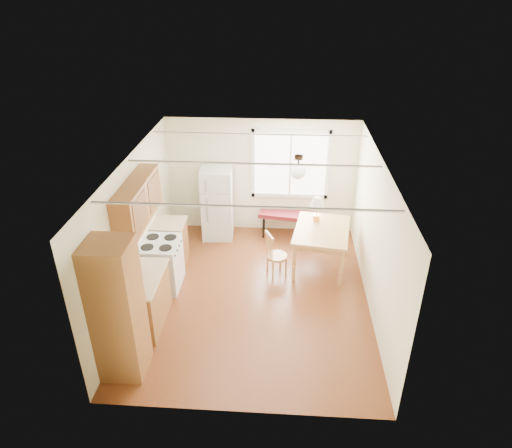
# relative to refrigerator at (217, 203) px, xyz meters

# --- Properties ---
(room_shell) EXTENTS (4.60, 5.60, 2.62)m
(room_shell) POSITION_rel_refrigerator_xyz_m (0.92, -2.10, 0.47)
(room_shell) COLOR #4F2310
(room_shell) RESTS_ON ground
(kitchen_run) EXTENTS (0.65, 3.40, 2.20)m
(kitchen_run) POSITION_rel_refrigerator_xyz_m (-0.79, -2.73, 0.06)
(kitchen_run) COLOR brown
(kitchen_run) RESTS_ON ground
(window_unit) EXTENTS (1.64, 0.05, 1.51)m
(window_unit) POSITION_rel_refrigerator_xyz_m (1.52, 0.38, 0.77)
(window_unit) COLOR white
(window_unit) RESTS_ON room_shell
(pendant_light) EXTENTS (0.26, 0.26, 0.40)m
(pendant_light) POSITION_rel_refrigerator_xyz_m (1.62, -1.70, 1.46)
(pendant_light) COLOR #2F1E15
(pendant_light) RESTS_ON room_shell
(refrigerator) EXTENTS (0.68, 0.69, 1.56)m
(refrigerator) POSITION_rel_refrigerator_xyz_m (0.00, 0.00, 0.00)
(refrigerator) COLOR silver
(refrigerator) RESTS_ON ground
(bench) EXTENTS (1.22, 0.61, 0.54)m
(bench) POSITION_rel_refrigerator_xyz_m (1.48, 0.12, -0.30)
(bench) COLOR maroon
(bench) RESTS_ON ground
(dining_table) EXTENTS (1.18, 1.46, 0.83)m
(dining_table) POSITION_rel_refrigerator_xyz_m (2.14, -1.08, -0.05)
(dining_table) COLOR #B07943
(dining_table) RESTS_ON ground
(chair) EXTENTS (0.44, 0.44, 0.89)m
(chair) POSITION_rel_refrigerator_xyz_m (1.24, -1.45, -0.27)
(chair) COLOR #B07943
(chair) RESTS_ON ground
(table_lamp) EXTENTS (0.28, 0.28, 0.49)m
(table_lamp) POSITION_rel_refrigerator_xyz_m (2.05, -0.72, 0.41)
(table_lamp) COLOR gold
(table_lamp) RESTS_ON dining_table
(coffee_maker) EXTENTS (0.20, 0.25, 0.37)m
(coffee_maker) POSITION_rel_refrigerator_xyz_m (-0.80, -3.41, 0.26)
(coffee_maker) COLOR black
(coffee_maker) RESTS_ON kitchen_run
(kettle) EXTENTS (0.11, 0.11, 0.22)m
(kettle) POSITION_rel_refrigerator_xyz_m (-0.88, -2.92, 0.21)
(kettle) COLOR red
(kettle) RESTS_ON kitchen_run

